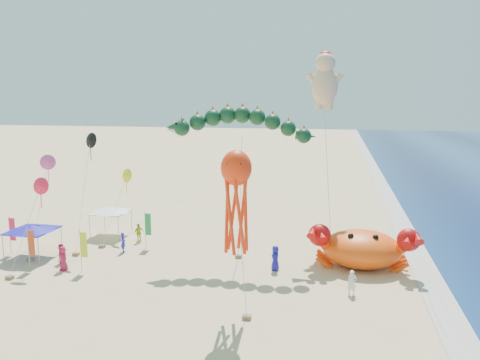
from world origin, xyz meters
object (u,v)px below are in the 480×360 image
dragon_kite (240,128)px  canopy_white (110,210)px  canopy_blue (32,228)px  crab_inflatable (362,248)px  octopus_kite (236,194)px  cherub_kite (325,79)px

dragon_kite → canopy_white: 15.46m
dragon_kite → canopy_blue: dragon_kite is taller
crab_inflatable → octopus_kite: (-7.75, -9.25, 5.72)m
octopus_kite → canopy_blue: (-18.14, 6.25, -4.82)m
crab_inflatable → canopy_white: bearing=170.1°
dragon_kite → octopus_kite: dragon_kite is taller
cherub_kite → canopy_white: bearing=-170.1°
octopus_kite → canopy_white: (-14.84, 13.19, -4.83)m
dragon_kite → cherub_kite: bearing=45.0°
canopy_blue → cherub_kite: bearing=24.6°
cherub_kite → canopy_blue: size_ratio=4.56×
canopy_blue → canopy_white: 7.69m
dragon_kite → crab_inflatable: bearing=-5.9°
canopy_blue → octopus_kite: bearing=-19.0°
crab_inflatable → canopy_white: size_ratio=2.37×
dragon_kite → canopy_white: dragon_kite is taller
canopy_white → dragon_kite: bearing=-12.8°
crab_inflatable → cherub_kite: cherub_kite is taller
dragon_kite → cherub_kite: size_ratio=0.70×
crab_inflatable → canopy_white: (-22.58, 3.94, 0.90)m
dragon_kite → canopy_white: size_ratio=3.46×
octopus_kite → canopy_blue: bearing=161.0°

